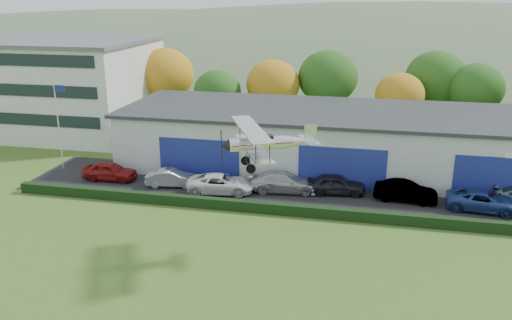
% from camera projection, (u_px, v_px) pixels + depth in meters
% --- Properties ---
extents(apron, '(48.00, 9.00, 0.05)m').
position_uv_depth(apron, '(315.00, 192.00, 42.49)').
color(apron, black).
rests_on(apron, ground).
extents(hedge, '(46.00, 0.60, 0.80)m').
position_uv_depth(hedge, '(308.00, 211.00, 37.91)').
color(hedge, black).
rests_on(hedge, ground).
extents(hangar, '(40.60, 12.60, 5.30)m').
position_uv_depth(hangar, '(346.00, 139.00, 47.77)').
color(hangar, '#B2B7BC').
rests_on(hangar, ground).
extents(office_block, '(20.60, 15.60, 10.40)m').
position_uv_depth(office_block, '(58.00, 85.00, 60.20)').
color(office_block, silver).
rests_on(office_block, ground).
extents(flagpole, '(1.05, 0.10, 8.00)m').
position_uv_depth(flagpole, '(59.00, 118.00, 46.60)').
color(flagpole, silver).
rests_on(flagpole, ground).
extents(tree_belt, '(75.70, 13.22, 10.12)m').
position_uv_depth(tree_belt, '(316.00, 83.00, 59.47)').
color(tree_belt, '#3D2614').
rests_on(tree_belt, ground).
extents(distant_hills, '(430.00, 196.00, 56.00)m').
position_uv_depth(distant_hills, '(332.00, 90.00, 158.68)').
color(distant_hills, '#4C6642').
rests_on(distant_hills, ground).
extents(car_0, '(4.63, 1.99, 1.56)m').
position_uv_depth(car_0, '(110.00, 171.00, 45.02)').
color(car_0, maroon).
rests_on(car_0, apron).
extents(car_1, '(4.44, 2.18, 1.40)m').
position_uv_depth(car_1, '(172.00, 178.00, 43.57)').
color(car_1, silver).
rests_on(car_1, apron).
extents(car_2, '(5.69, 3.27, 1.49)m').
position_uv_depth(car_2, '(221.00, 184.00, 42.21)').
color(car_2, silver).
rests_on(car_2, apron).
extents(car_3, '(5.78, 2.83, 1.62)m').
position_uv_depth(car_3, '(284.00, 182.00, 42.39)').
color(car_3, silver).
rests_on(car_3, apron).
extents(car_4, '(4.79, 2.36, 1.57)m').
position_uv_depth(car_4, '(336.00, 184.00, 41.93)').
color(car_4, black).
rests_on(car_4, apron).
extents(car_5, '(4.87, 2.11, 1.56)m').
position_uv_depth(car_5, '(406.00, 192.00, 40.44)').
color(car_5, gray).
rests_on(car_5, apron).
extents(car_6, '(5.48, 3.00, 1.46)m').
position_uv_depth(car_6, '(483.00, 201.00, 38.76)').
color(car_6, navy).
rests_on(car_6, apron).
extents(biplane, '(6.01, 6.51, 2.50)m').
position_uv_depth(biplane, '(265.00, 142.00, 31.24)').
color(biplane, silver).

